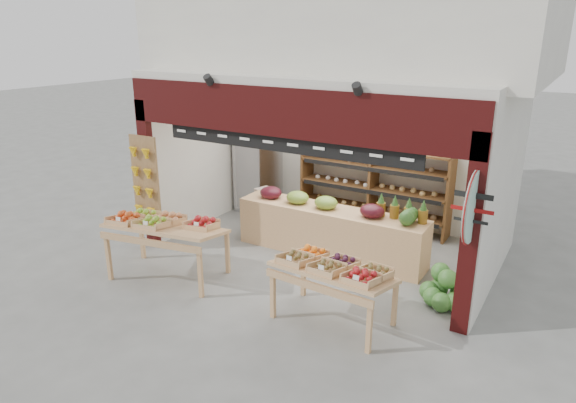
# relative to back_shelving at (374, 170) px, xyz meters

# --- Properties ---
(ground) EXTENTS (60.00, 60.00, 0.00)m
(ground) POSITION_rel_back_shelving_xyz_m (-0.27, -1.95, -1.16)
(ground) COLOR slate
(ground) RESTS_ON ground
(shop_structure) EXTENTS (6.36, 5.12, 5.40)m
(shop_structure) POSITION_rel_back_shelving_xyz_m (-0.27, -0.34, 2.76)
(shop_structure) COLOR beige
(shop_structure) RESTS_ON ground
(banana_board) EXTENTS (0.60, 0.15, 1.80)m
(banana_board) POSITION_rel_back_shelving_xyz_m (-3.00, -3.12, -0.04)
(banana_board) COLOR olive
(banana_board) RESTS_ON ground
(gift_sign) EXTENTS (0.04, 0.93, 0.92)m
(gift_sign) POSITION_rel_back_shelving_xyz_m (2.48, -3.10, 0.59)
(gift_sign) COLOR #A7D3BD
(gift_sign) RESTS_ON ground
(back_shelving) EXTENTS (3.04, 0.50, 1.87)m
(back_shelving) POSITION_rel_back_shelving_xyz_m (0.00, 0.00, 0.00)
(back_shelving) COLOR brown
(back_shelving) RESTS_ON ground
(refrigerator) EXTENTS (0.83, 0.83, 1.94)m
(refrigerator) POSITION_rel_back_shelving_xyz_m (-2.47, -0.41, -0.19)
(refrigerator) COLOR #B9BBC1
(refrigerator) RESTS_ON ground
(cardboard_stack) EXTENTS (1.12, 0.81, 0.74)m
(cardboard_stack) POSITION_rel_back_shelving_xyz_m (-1.64, -1.05, -0.89)
(cardboard_stack) COLOR beige
(cardboard_stack) RESTS_ON ground
(mid_counter) EXTENTS (3.37, 0.68, 1.06)m
(mid_counter) POSITION_rel_back_shelving_xyz_m (-0.09, -1.71, -0.70)
(mid_counter) COLOR tan
(mid_counter) RESTS_ON ground
(display_table_left) EXTENTS (1.90, 1.28, 1.10)m
(display_table_left) POSITION_rel_back_shelving_xyz_m (-2.01, -3.78, -0.30)
(display_table_left) COLOR tan
(display_table_left) RESTS_ON ground
(display_table_right) EXTENTS (1.61, 0.97, 1.00)m
(display_table_right) POSITION_rel_back_shelving_xyz_m (0.94, -3.65, -0.38)
(display_table_right) COLOR tan
(display_table_right) RESTS_ON ground
(watermelon_pile) EXTENTS (0.73, 0.70, 0.53)m
(watermelon_pile) POSITION_rel_back_shelving_xyz_m (2.11, -2.39, -0.96)
(watermelon_pile) COLOR #1E4A18
(watermelon_pile) RESTS_ON ground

